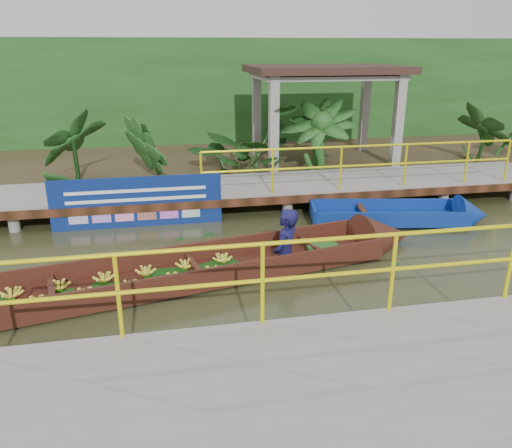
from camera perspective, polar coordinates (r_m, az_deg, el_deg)
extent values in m
plane|color=#32351A|center=(9.09, 1.74, -4.53)|extent=(80.00, 80.00, 0.00)
cube|color=#372C1B|center=(16.07, -4.17, 7.03)|extent=(30.00, 8.00, 0.45)
cube|color=gray|center=(12.16, -1.86, 4.28)|extent=(16.00, 2.00, 0.15)
cube|color=black|center=(11.24, -1.04, 2.56)|extent=(16.00, 0.12, 0.18)
cylinder|color=yellow|center=(11.78, 12.33, 8.71)|extent=(7.50, 0.05, 0.05)
cylinder|color=yellow|center=(11.87, 12.17, 6.58)|extent=(7.50, 0.05, 0.05)
cylinder|color=yellow|center=(11.88, 12.15, 6.34)|extent=(0.05, 0.05, 1.00)
cylinder|color=gray|center=(11.53, -21.18, 0.61)|extent=(0.24, 0.24, 0.55)
cylinder|color=gray|center=(13.04, -20.09, 2.86)|extent=(0.24, 0.24, 0.55)
cylinder|color=gray|center=(11.33, -11.22, 1.27)|extent=(0.24, 0.24, 0.55)
cylinder|color=gray|center=(12.87, -11.27, 3.47)|extent=(0.24, 0.24, 0.55)
cylinder|color=gray|center=(11.48, -1.20, 1.90)|extent=(0.24, 0.24, 0.55)
cylinder|color=gray|center=(13.00, -2.42, 4.00)|extent=(0.24, 0.24, 0.55)
cylinder|color=gray|center=(11.97, 8.28, 2.43)|extent=(0.24, 0.24, 0.55)
cylinder|color=gray|center=(13.43, 6.07, 4.43)|extent=(0.24, 0.24, 0.55)
cylinder|color=gray|center=(12.76, 16.81, 2.86)|extent=(0.24, 0.24, 0.55)
cylinder|color=gray|center=(14.13, 13.88, 4.73)|extent=(0.24, 0.24, 0.55)
cylinder|color=gray|center=(13.79, 24.22, 3.18)|extent=(0.24, 0.24, 0.55)
cylinder|color=gray|center=(15.07, 20.83, 4.92)|extent=(0.24, 0.24, 0.55)
cylinder|color=gray|center=(11.48, -1.20, 1.90)|extent=(0.24, 0.24, 0.55)
cube|color=gray|center=(5.91, 21.44, -17.30)|extent=(18.00, 2.40, 0.70)
cylinder|color=yellow|center=(6.14, 17.44, -0.99)|extent=(10.00, 0.05, 0.05)
cylinder|color=yellow|center=(6.31, 17.03, -4.82)|extent=(10.00, 0.05, 0.05)
cylinder|color=yellow|center=(6.33, 16.99, -5.23)|extent=(0.05, 0.05, 1.00)
cube|color=gray|center=(13.69, 2.03, 10.73)|extent=(0.25, 0.25, 2.80)
cube|color=gray|center=(14.92, 15.88, 10.74)|extent=(0.25, 0.25, 2.80)
cube|color=gray|center=(16.02, 0.06, 12.04)|extent=(0.25, 0.25, 2.80)
cube|color=gray|center=(17.07, 12.28, 12.08)|extent=(0.25, 0.25, 2.80)
cube|color=gray|center=(15.20, 7.94, 16.37)|extent=(4.00, 2.60, 0.12)
cube|color=#301E18|center=(15.19, 7.97, 17.13)|extent=(4.40, 3.00, 0.20)
cube|color=#194215|center=(18.26, -5.31, 14.16)|extent=(30.00, 0.80, 4.00)
cube|color=#34130E|center=(8.35, -14.42, -6.98)|extent=(9.06, 2.98, 0.07)
cube|color=#34130E|center=(8.79, -15.11, -4.51)|extent=(8.84, 1.94, 0.38)
cube|color=#34130E|center=(7.78, -13.83, -7.69)|extent=(8.84, 1.94, 0.38)
cone|color=#34130E|center=(10.17, 14.55, -1.52)|extent=(1.33, 1.29, 1.08)
ellipsoid|color=#194215|center=(9.41, 7.68, -2.64)|extent=(0.72, 0.62, 0.29)
imported|color=#11113E|center=(8.76, 3.48, 1.71)|extent=(0.76, 0.81, 1.85)
cube|color=navy|center=(11.47, 14.80, 0.63)|extent=(3.45, 1.59, 0.11)
cube|color=navy|center=(11.89, 14.26, 2.02)|extent=(3.28, 0.68, 0.33)
cube|color=navy|center=(10.98, 15.51, 0.44)|extent=(3.28, 0.68, 0.33)
cube|color=navy|center=(11.11, 6.56, 1.28)|extent=(0.25, 0.99, 0.33)
cone|color=navy|center=(12.08, 23.49, 0.92)|extent=(0.83, 1.04, 0.93)
cube|color=black|center=(11.28, 12.16, 1.48)|extent=(0.29, 1.00, 0.06)
cube|color=navy|center=(11.04, -13.41, 2.41)|extent=(3.63, 0.03, 1.13)
cube|color=white|center=(10.94, -13.52, 3.73)|extent=(2.95, 0.01, 0.07)
cube|color=white|center=(11.00, -13.44, 2.72)|extent=(2.95, 0.01, 0.07)
imported|color=#194215|center=(13.77, -20.01, 8.19)|extent=(1.30, 1.30, 1.62)
imported|color=#194215|center=(13.60, -11.60, 8.84)|extent=(1.30, 1.30, 1.62)
imported|color=#194215|center=(13.81, -1.04, 9.38)|extent=(1.30, 1.30, 1.62)
imported|color=#194215|center=(14.28, 6.99, 9.59)|extent=(1.30, 1.30, 1.62)
imported|color=#194215|center=(16.51, 23.99, 9.42)|extent=(1.30, 1.30, 1.62)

